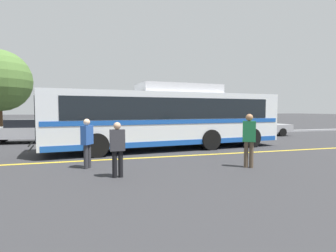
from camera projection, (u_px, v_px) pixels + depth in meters
ground_plane at (163, 148)px, 13.55m from camera, size 220.00×220.00×0.00m
lane_strip_0 at (182, 156)px, 11.11m from camera, size 31.72×0.20×0.01m
curb_strip at (143, 135)px, 19.71m from camera, size 39.72×0.36×0.15m
transit_bus at (168, 117)px, 13.13m from camera, size 12.20×3.68×3.23m
parked_car_1 at (24, 131)px, 15.50m from camera, size 4.60×2.04×1.39m
parked_car_2 at (122, 129)px, 17.09m from camera, size 4.19×1.99×1.39m
parked_car_3 at (191, 127)px, 18.48m from camera, size 4.12×2.26×1.49m
parked_car_4 at (258, 126)px, 19.90m from camera, size 4.86×2.13×1.40m
pedestrian_0 at (87, 140)px, 8.70m from camera, size 0.41×0.47×1.65m
pedestrian_1 at (117, 146)px, 7.52m from camera, size 0.43×0.23×1.60m
pedestrian_2 at (249, 137)px, 8.81m from camera, size 0.47×0.41×1.82m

